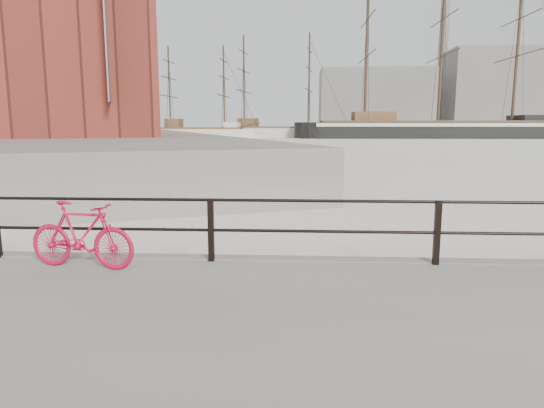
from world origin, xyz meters
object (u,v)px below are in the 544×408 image
(bicycle, at_px, (82,235))
(schooner_mid, at_px, (276,137))
(barque_black, at_px, (437,138))
(schooner_left, at_px, (198,138))
(workboat_near, at_px, (37,155))

(bicycle, bearing_deg, schooner_mid, 99.69)
(bicycle, relative_size, schooner_mid, 0.06)
(bicycle, xyz_separation_m, barque_black, (27.20, 79.58, -0.86))
(schooner_mid, xyz_separation_m, schooner_left, (-13.75, -4.65, 0.00))
(schooner_mid, height_order, workboat_near, schooner_mid)
(barque_black, relative_size, schooner_mid, 2.09)
(schooner_left, bearing_deg, schooner_mid, 21.93)
(schooner_left, relative_size, workboat_near, 1.63)
(bicycle, xyz_separation_m, schooner_left, (-14.79, 79.14, -0.86))
(bicycle, bearing_deg, workboat_near, 128.77)
(barque_black, distance_m, schooner_mid, 28.55)
(barque_black, xyz_separation_m, schooner_mid, (-28.24, 4.20, 0.00))
(schooner_mid, relative_size, schooner_left, 1.24)
(workboat_near, bearing_deg, barque_black, 43.85)
(barque_black, bearing_deg, schooner_left, 179.33)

